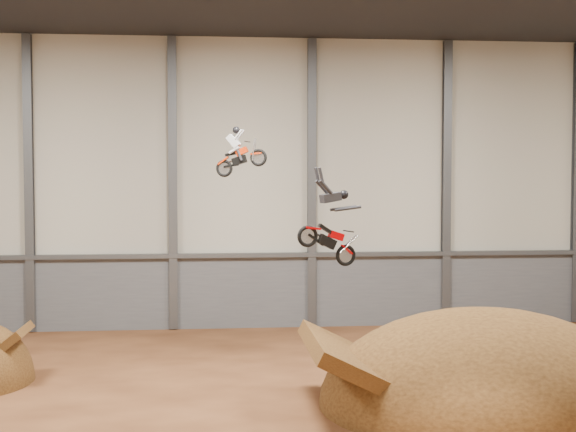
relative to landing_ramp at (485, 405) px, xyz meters
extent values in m
plane|color=#462412|center=(-7.27, -1.11, 0.00)|extent=(40.00, 40.00, 0.00)
cube|color=beige|center=(-7.27, 13.89, 7.00)|extent=(40.00, 0.10, 14.00)
cube|color=#57595F|center=(-7.27, 13.79, 1.75)|extent=(39.80, 0.18, 3.50)
cube|color=#47494F|center=(-7.27, 13.64, 3.55)|extent=(39.80, 0.35, 0.20)
cube|color=#47494F|center=(-17.27, 13.69, 7.00)|extent=(0.40, 0.36, 13.90)
cube|color=#47494F|center=(-10.60, 13.69, 7.00)|extent=(0.40, 0.36, 13.90)
cube|color=#47494F|center=(-3.94, 13.69, 7.00)|extent=(0.40, 0.36, 13.90)
cube|color=#47494F|center=(2.73, 13.69, 7.00)|extent=(0.40, 0.36, 13.90)
ellipsoid|color=#36200D|center=(0.00, 0.00, 0.00)|extent=(10.78, 9.54, 6.22)
camera|label=1|loc=(-8.77, -24.78, 7.46)|focal=50.00mm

